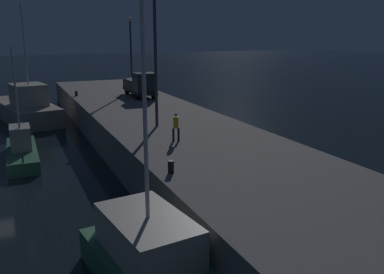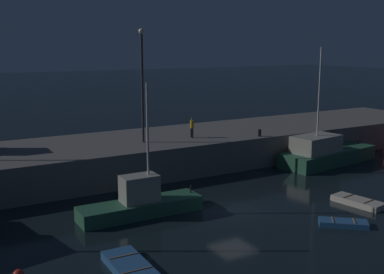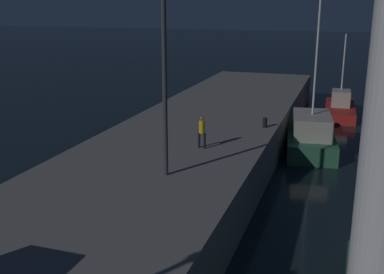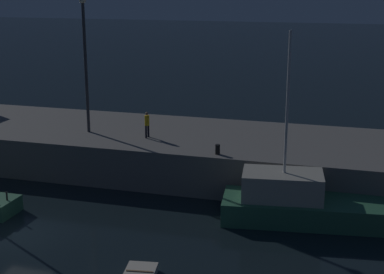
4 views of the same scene
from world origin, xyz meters
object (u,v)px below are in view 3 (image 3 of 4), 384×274
at_px(fishing_trawler_red, 310,133).
at_px(bollard_west, 265,123).
at_px(lamp_post_east, 164,57).
at_px(fishing_boat_orange, 340,108).
at_px(dockworker, 202,130).

bearing_deg(fishing_trawler_red, bollard_west, 156.49).
bearing_deg(lamp_post_east, fishing_boat_orange, -14.57).
relative_size(fishing_boat_orange, bollard_west, 13.44).
xyz_separation_m(fishing_trawler_red, fishing_boat_orange, (10.80, -1.71, -0.28)).
xyz_separation_m(fishing_trawler_red, dockworker, (-10.46, 4.62, 2.50)).
relative_size(lamp_post_east, bollard_west, 15.16).
height_order(lamp_post_east, dockworker, lamp_post_east).
bearing_deg(fishing_trawler_red, fishing_boat_orange, -8.99).
height_order(fishing_boat_orange, bollard_west, fishing_boat_orange).
distance_m(fishing_trawler_red, bollard_west, 6.05).
relative_size(fishing_trawler_red, bollard_west, 17.16).
xyz_separation_m(lamp_post_east, dockworker, (4.24, -0.30, -4.11)).
height_order(fishing_boat_orange, lamp_post_east, lamp_post_east).
height_order(fishing_boat_orange, dockworker, fishing_boat_orange).
bearing_deg(bollard_west, dockworker, 155.85).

